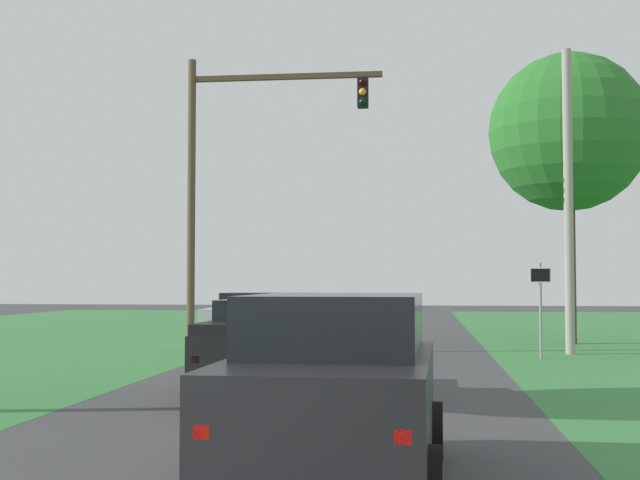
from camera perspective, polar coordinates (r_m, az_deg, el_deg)
ground_plane at (r=16.49m, az=-0.47°, el=-10.36°), size 120.00×120.00×0.00m
red_suv_near at (r=9.39m, az=1.04°, el=-9.63°), size 2.38×4.52×2.04m
pickup_truck_lead at (r=16.57m, az=-3.29°, el=-7.00°), size 2.35×4.87×1.83m
traffic_light at (r=26.03m, az=-5.76°, el=5.00°), size 5.92×0.40×8.93m
keep_moving_sign at (r=24.87m, az=14.48°, el=-3.73°), size 0.60×0.09×2.70m
oak_tree_right at (r=31.48m, az=16.23°, el=6.88°), size 5.56×5.56×10.18m
crossing_suv_far at (r=29.14m, az=-3.35°, el=-5.18°), size 4.69×2.20×1.78m
utility_pole_right at (r=26.74m, az=16.22°, el=2.54°), size 0.28×0.28×9.19m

